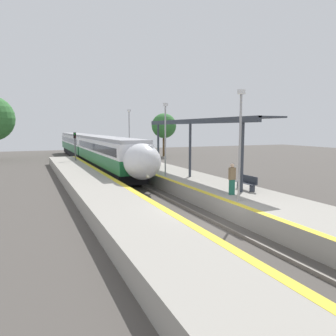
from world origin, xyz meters
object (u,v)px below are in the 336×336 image
platform_bench (247,182)px  lamppost_near (240,139)px  lamppost_far (129,133)px  person_waiting (232,178)px  train (91,147)px  lamppost_mid (165,135)px  railway_signal (75,146)px

platform_bench → lamppost_near: size_ratio=0.30×
lamppost_far → person_waiting: bearing=-88.2°
train → person_waiting: (2.95, -28.06, -0.30)m
lamppost_far → lamppost_near: bearing=-90.0°
platform_bench → lamppost_near: bearing=-134.2°
train → lamppost_mid: (2.37, -19.68, 2.01)m
platform_bench → lamppost_mid: (-2.28, 7.51, 2.78)m
person_waiting → lamppost_mid: 8.71m
platform_bench → railway_signal: size_ratio=0.40×
railway_signal → lamppost_mid: 16.33m
train → railway_signal: railway_signal is taller
train → lamppost_far: 10.31m
lamppost_near → platform_bench: bearing=45.8°
platform_bench → lamppost_mid: size_ratio=0.30×
person_waiting → platform_bench: bearing=27.1°
railway_signal → lamppost_near: bearing=-79.1°
lamppost_far → lamppost_mid: bearing=-90.0°
railway_signal → lamppost_mid: bearing=-72.5°
train → lamppost_mid: bearing=-83.1°
platform_bench → person_waiting: (-1.69, -0.87, 0.47)m
platform_bench → lamppost_near: (-2.28, -2.34, 2.78)m
railway_signal → lamppost_mid: (4.88, -15.50, 1.61)m
train → lamppost_far: bearing=-76.4°
lamppost_mid → lamppost_far: (0.00, 9.85, 0.00)m
train → platform_bench: train is taller
person_waiting → railway_signal: bearing=102.9°
train → lamppost_mid: size_ratio=7.86×
person_waiting → railway_signal: railway_signal is taller
lamppost_near → lamppost_mid: (0.00, 9.85, 0.00)m
lamppost_near → lamppost_far: (0.00, 19.70, 0.00)m
lamppost_near → train: bearing=94.6°
platform_bench → lamppost_far: size_ratio=0.30×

